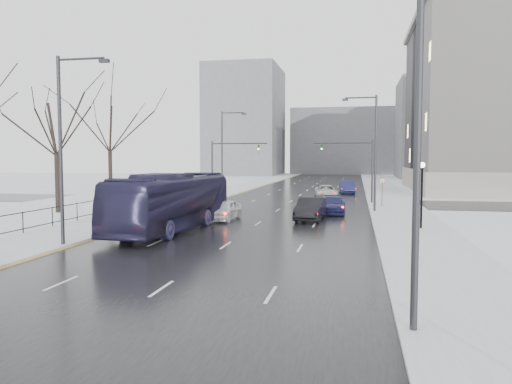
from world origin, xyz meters
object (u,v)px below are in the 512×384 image
Objects in this scene: mast_signal_left at (222,163)px; sedan_right_far at (333,205)px; lamppost_r_mid at (422,185)px; sedan_right_cross at (326,191)px; sedan_center_near at (224,210)px; sedan_right_distant at (347,187)px; streetlight_l_far at (224,150)px; bus at (172,202)px; streetlight_r_near at (409,125)px; no_uturn_sign at (382,184)px; streetlight_r_mid at (373,147)px; mast_signal_right at (362,164)px; streetlight_l_near at (64,141)px; tree_park_e at (111,203)px; sedan_right_near at (311,209)px.

sedan_right_far is (12.28, -9.62, -3.35)m from mast_signal_left.
sedan_right_cross is at bearing 107.21° from lamppost_r_mid.
sedan_center_near is 30.83m from sedan_right_distant.
bus is at bearing -82.46° from streetlight_l_far.
no_uturn_sign is (1.03, 34.00, -3.32)m from streetlight_r_near.
sedan_right_distant is at bearing 77.12° from bus.
streetlight_r_near is at bearing -90.00° from streetlight_r_mid.
mast_signal_right is at bearing -89.57° from sedan_right_distant.
mast_signal_left is 21.68m from bus.
lamppost_r_mid is 0.87× the size of sedan_right_far.
sedan_right_far is (13.12, 18.38, -4.86)m from streetlight_l_near.
tree_park_e is 29.89m from sedan_right_distant.
sedan_right_cross is at bearing 71.52° from streetlight_l_near.
sedan_right_far is at bearing 41.01° from sedan_center_near.
no_uturn_sign is 0.55× the size of sedan_right_far.
bus reaches higher than sedan_right_cross.
streetlight_l_near is (10.03, -24.00, 5.62)m from tree_park_e.
mast_signal_left is 19.36m from sedan_right_distant.
streetlight_r_near is at bearing -67.82° from mast_signal_left.
sedan_right_distant is at bearing 99.48° from lamppost_r_mid.
streetlight_l_far is 2.34× the size of lamppost_r_mid.
sedan_right_near is at bearing -108.08° from sedan_right_far.
mast_signal_right is (-0.84, 8.00, -1.51)m from streetlight_r_mid.
streetlight_r_mid reaches higher than sedan_center_near.
mast_signal_left is 1.32× the size of sedan_right_far.
sedan_right_cross is (-4.78, 14.57, -4.85)m from streetlight_r_mid.
sedan_right_cross is at bearing 31.54° from mast_signal_left.
streetlight_l_far is 20.89m from sedan_center_near.
tree_park_e is 12.29m from mast_signal_left.
tree_park_e is 1.35× the size of streetlight_l_far.
sedan_right_cross is 1.06× the size of sedan_right_far.
tree_park_e is 1.35× the size of streetlight_r_mid.
mast_signal_right reaches higher than sedan_right_near.
streetlight_r_mid is 8.18m from mast_signal_right.
streetlight_r_mid is 2.03× the size of sedan_right_far.
streetlight_l_near reaches higher than tree_park_e.
sedan_right_distant is at bearing 89.40° from sedan_right_near.
streetlight_r_near is 2.01× the size of sedan_right_distant.
streetlight_r_near and streetlight_l_near have the same top height.
streetlight_r_near is 1.00× the size of streetlight_r_mid.
sedan_center_near is (1.92, 5.79, -1.08)m from bus.
sedan_center_near is (-10.21, -15.63, -3.30)m from mast_signal_right.
streetlight_r_mid is 1.91× the size of sedan_right_cross.
streetlight_r_near is at bearing -75.04° from sedan_right_near.
sedan_right_near is at bearing -25.74° from tree_park_e.
lamppost_r_mid is at bearing -6.18° from sedan_center_near.
mast_signal_right is at bearing 78.92° from sedan_right_near.
mast_signal_right is at bearing 91.27° from streetlight_r_near.
sedan_right_cross is at bearing 118.80° from no_uturn_sign.
streetlight_r_mid is 10.73m from lamppost_r_mid.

